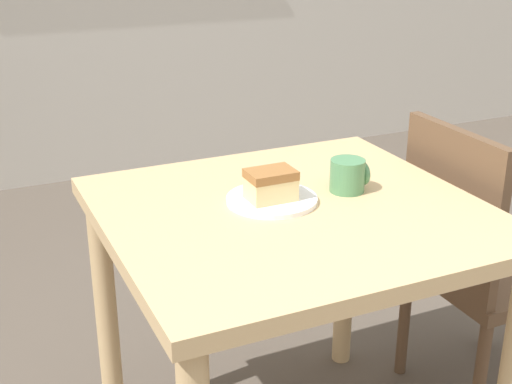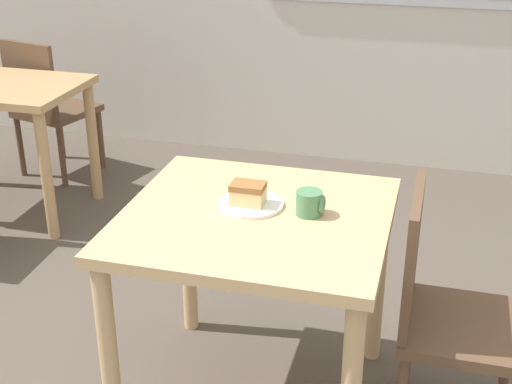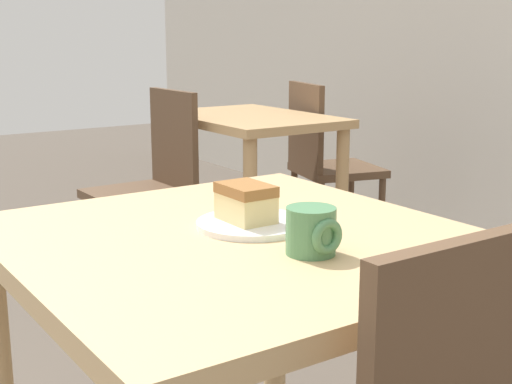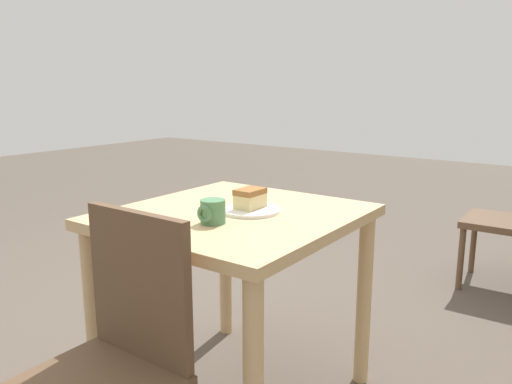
% 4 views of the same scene
% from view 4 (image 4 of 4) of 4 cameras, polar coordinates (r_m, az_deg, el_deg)
% --- Properties ---
extents(ground_plane, '(14.00, 14.00, 0.00)m').
position_cam_4_polar(ground_plane, '(2.53, -11.75, -16.97)').
color(ground_plane, brown).
extents(dining_table_near, '(0.87, 0.83, 0.76)m').
position_cam_4_polar(dining_table_near, '(1.89, -2.41, -5.78)').
color(dining_table_near, tan).
rests_on(dining_table_near, ground_plane).
extents(chair_near_window, '(0.41, 0.41, 0.87)m').
position_cam_4_polar(chair_near_window, '(1.52, -16.41, -18.04)').
color(chair_near_window, brown).
rests_on(chair_near_window, ground_plane).
extents(plate, '(0.22, 0.22, 0.01)m').
position_cam_4_polar(plate, '(1.85, -0.59, -2.09)').
color(plate, white).
rests_on(plate, dining_table_near).
extents(cake_slice, '(0.11, 0.08, 0.07)m').
position_cam_4_polar(cake_slice, '(1.85, -0.69, -0.72)').
color(cake_slice, '#E5CC89').
rests_on(cake_slice, plate).
extents(coffee_mug, '(0.09, 0.09, 0.08)m').
position_cam_4_polar(coffee_mug, '(1.69, -5.03, -2.25)').
color(coffee_mug, '#4C8456').
rests_on(coffee_mug, dining_table_near).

